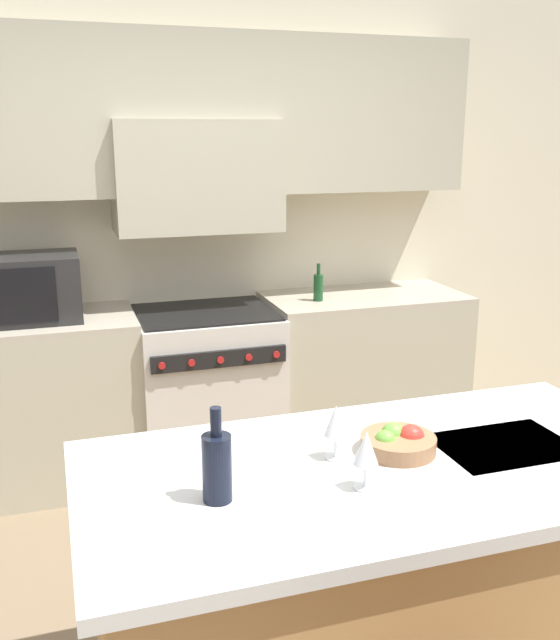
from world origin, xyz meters
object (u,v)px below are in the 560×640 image
fruit_bowl (398,442)px  oil_bottle_on_counter (318,287)px  wine_glass_far (336,422)px  wine_bottle (217,466)px  microwave (19,288)px  range_stove (207,389)px  wine_glass_near (366,450)px

fruit_bowl → oil_bottle_on_counter: oil_bottle_on_counter is taller
wine_glass_far → oil_bottle_on_counter: oil_bottle_on_counter is taller
oil_bottle_on_counter → wine_glass_far: bearing=-109.4°
wine_bottle → fruit_bowl: wine_bottle is taller
wine_bottle → oil_bottle_on_counter: wine_bottle is taller
microwave → fruit_bowl: microwave is taller
microwave → wine_bottle: 2.14m
wine_bottle → wine_glass_far: 0.43m
oil_bottle_on_counter → wine_bottle: bearing=-118.0°
wine_bottle → wine_glass_far: bearing=19.2°
oil_bottle_on_counter → range_stove: bearing=176.9°
microwave → fruit_bowl: (1.18, -1.93, -0.18)m
wine_glass_far → oil_bottle_on_counter: bearing=70.6°
microwave → wine_bottle: bearing=-74.9°
range_stove → microwave: microwave is taller
wine_glass_far → fruit_bowl: bearing=-4.0°
range_stove → wine_glass_near: bearing=-89.7°
wine_bottle → fruit_bowl: bearing=11.6°
microwave → oil_bottle_on_counter: size_ratio=2.74×
fruit_bowl → oil_bottle_on_counter: 1.93m
range_stove → wine_glass_far: (0.01, -1.90, 0.56)m
microwave → wine_glass_far: (0.97, -1.92, -0.09)m
range_stove → fruit_bowl: 1.98m
range_stove → wine_glass_near: 2.18m
microwave → wine_glass_near: size_ratio=3.38×
wine_glass_near → oil_bottle_on_counter: oil_bottle_on_counter is taller
microwave → fruit_bowl: bearing=-58.6°
fruit_bowl → range_stove: bearing=96.5°
fruit_bowl → wine_glass_far: bearing=176.0°
range_stove → fruit_bowl: size_ratio=3.80×
wine_bottle → wine_glass_near: wine_bottle is taller
wine_bottle → wine_glass_near: 0.42m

